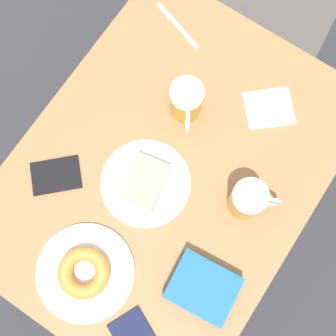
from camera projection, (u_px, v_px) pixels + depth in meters
ground_plane at (168, 211)px, 1.95m from camera, size 8.00×8.00×0.00m
table at (168, 176)px, 1.29m from camera, size 0.74×0.98×0.75m
plate_with_cake at (146, 182)px, 1.20m from camera, size 0.23×0.23×0.04m
plate_with_donut at (85, 273)px, 1.14m from camera, size 0.24×0.24×0.05m
beer_mug_left at (186, 101)px, 1.20m from camera, size 0.10×0.12×0.12m
beer_mug_center at (248, 200)px, 1.14m from camera, size 0.12×0.09×0.12m
napkin_folded at (269, 108)px, 1.26m from camera, size 0.17×0.16×0.00m
fork at (178, 26)px, 1.31m from camera, size 0.17×0.07×0.00m
passport_near_edge at (56, 175)px, 1.21m from camera, size 0.15×0.15×0.01m
blue_pouch at (203, 288)px, 1.13m from camera, size 0.17×0.14×0.05m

